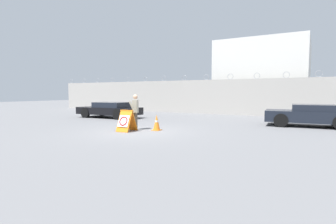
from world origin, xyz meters
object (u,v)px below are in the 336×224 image
barricade_sign (126,121)px  security_guard (135,110)px  parked_car_far_side (309,115)px  traffic_cone_near (157,122)px  parked_car_front_coupe (110,110)px

barricade_sign → security_guard: security_guard is taller
barricade_sign → parked_car_far_side: parked_car_far_side is taller
parked_car_far_side → security_guard: bearing=31.5°
security_guard → traffic_cone_near: (1.05, 0.27, -0.57)m
security_guard → parked_car_far_side: (7.38, 5.40, -0.32)m
traffic_cone_near → parked_car_front_coupe: size_ratio=0.16×
barricade_sign → parked_car_far_side: bearing=37.8°
parked_car_front_coupe → parked_car_far_side: 12.67m
parked_car_far_side → barricade_sign: bearing=34.9°
parked_car_front_coupe → traffic_cone_near: bearing=147.5°
traffic_cone_near → parked_car_far_side: (6.32, 5.13, 0.24)m
traffic_cone_near → parked_car_front_coupe: 7.26m
parked_car_front_coupe → parked_car_far_side: parked_car_far_side is taller
security_guard → parked_car_front_coupe: (-5.21, 3.94, -0.35)m
security_guard → parked_car_front_coupe: size_ratio=0.36×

